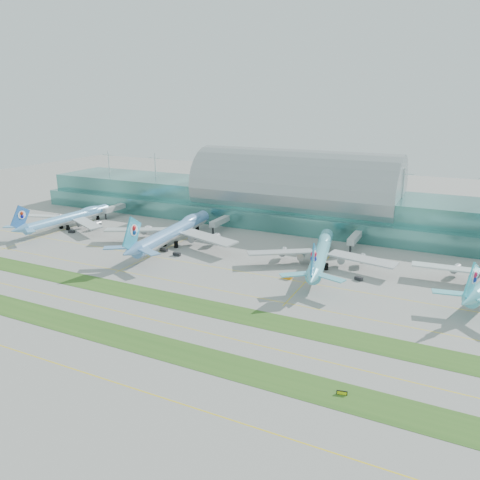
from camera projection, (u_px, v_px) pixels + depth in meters
The scene contains 18 objects.
ground at pixel (174, 303), 168.82m from camera, with size 700.00×700.00×0.00m, color gray.
terminal at pixel (295, 199), 275.60m from camera, with size 340.00×69.10×36.00m.
grass_strip_near at pixel (123, 337), 144.70m from camera, with size 420.00×12.00×0.08m, color #2D591E.
grass_strip_far at pixel (177, 301), 170.53m from camera, with size 420.00×12.00×0.08m, color #2D591E.
taxiline_a at pixel (75, 370), 127.49m from camera, with size 420.00×0.35×0.01m, color yellow.
taxiline_b at pixel (150, 319), 156.77m from camera, with size 420.00×0.35×0.01m, color yellow.
taxiline_c at pixel (199, 286), 184.32m from camera, with size 420.00×0.35×0.01m, color yellow.
taxiline_d at pixel (225, 269), 203.26m from camera, with size 420.00×0.35×0.01m, color yellow.
airliner_a at pixel (69, 218), 266.60m from camera, with size 61.12×69.51×19.12m.
airliner_b at pixel (174, 231), 235.72m from camera, with size 73.59×83.83×23.06m.
airliner_c at pixel (321, 252), 205.05m from camera, with size 64.07×73.60×20.37m.
gse_a at pixel (37, 229), 261.86m from camera, with size 3.29×1.76×1.49m, color #D59E0C.
gse_b at pixel (72, 231), 257.64m from camera, with size 3.29×1.92×1.51m, color black.
gse_c at pixel (177, 254), 219.88m from camera, with size 3.69×1.55×1.58m, color black.
gse_d at pixel (164, 250), 226.18m from camera, with size 3.80×1.70×1.42m, color black.
gse_e at pixel (288, 277), 192.04m from camera, with size 3.71×2.01×1.59m, color orange.
gse_f at pixel (359, 279), 190.17m from camera, with size 3.17×1.68×1.48m, color black.
taxiway_sign_east at pixel (342, 393), 116.46m from camera, with size 2.70×0.83×1.14m.
Camera 1 is at (89.36, -128.89, 70.76)m, focal length 35.00 mm.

